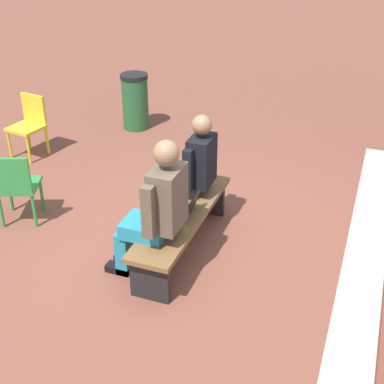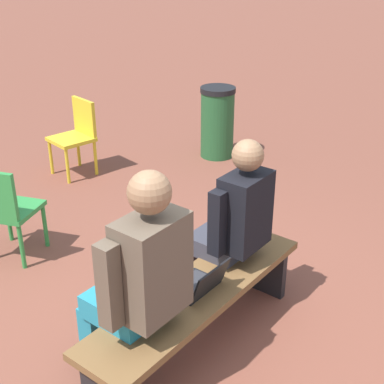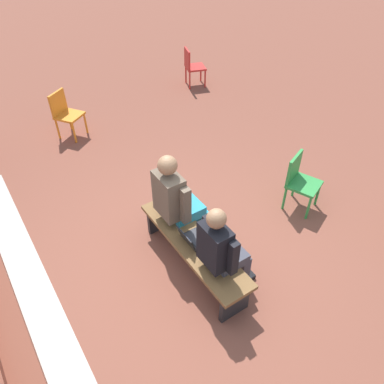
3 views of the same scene
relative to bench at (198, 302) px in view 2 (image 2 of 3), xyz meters
The scene contains 8 objects.
ground_plane 0.40m from the bench, 31.67° to the left, with size 60.00×60.00×0.00m, color brown.
bench is the anchor object (origin of this frame).
person_student 0.58m from the bench, behind, with size 0.53×0.67×1.32m.
person_adult 0.61m from the bench, ahead, with size 0.59×0.74×1.42m.
laptop 0.15m from the bench, 62.60° to the left, with size 0.32×0.29×0.21m.
plastic_chair_far_right 1.89m from the bench, 86.54° to the right, with size 0.54×0.54×0.84m.
plastic_chair_near_bench_left 3.20m from the bench, 117.40° to the right, with size 0.48×0.48×0.84m.
litter_bin 3.43m from the bench, 146.40° to the right, with size 0.42×0.42×0.86m.
Camera 2 is at (2.05, 1.58, 2.44)m, focal length 50.00 mm.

